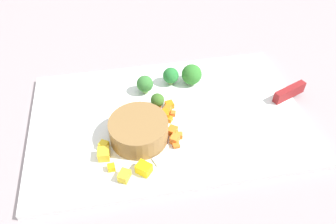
% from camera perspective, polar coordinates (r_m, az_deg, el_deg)
% --- Properties ---
extents(ground_plane, '(4.00, 4.00, 0.00)m').
position_cam_1_polar(ground_plane, '(0.64, -0.00, -1.39)').
color(ground_plane, '#9C8E91').
extents(cutting_board, '(0.52, 0.33, 0.01)m').
position_cam_1_polar(cutting_board, '(0.64, -0.00, -1.02)').
color(cutting_board, white).
rests_on(cutting_board, ground_plane).
extents(prep_bowl, '(0.10, 0.10, 0.04)m').
position_cam_1_polar(prep_bowl, '(0.58, -5.11, -3.15)').
color(prep_bowl, olive).
rests_on(prep_bowl, cutting_board).
extents(chef_knife, '(0.34, 0.14, 0.02)m').
position_cam_1_polar(chef_knife, '(0.67, 16.54, 1.19)').
color(chef_knife, silver).
rests_on(chef_knife, cutting_board).
extents(carrot_dice_0, '(0.02, 0.02, 0.02)m').
position_cam_1_polar(carrot_dice_0, '(0.63, -0.46, 0.27)').
color(carrot_dice_0, orange).
rests_on(carrot_dice_0, cutting_board).
extents(carrot_dice_1, '(0.02, 0.02, 0.02)m').
position_cam_1_polar(carrot_dice_1, '(0.62, -0.78, -0.59)').
color(carrot_dice_1, orange).
rests_on(carrot_dice_1, cutting_board).
extents(carrot_dice_2, '(0.02, 0.02, 0.01)m').
position_cam_1_polar(carrot_dice_2, '(0.65, 0.26, 1.26)').
color(carrot_dice_2, orange).
rests_on(carrot_dice_2, cutting_board).
extents(carrot_dice_3, '(0.01, 0.01, 0.01)m').
position_cam_1_polar(carrot_dice_3, '(0.62, 0.44, -1.22)').
color(carrot_dice_3, orange).
rests_on(carrot_dice_3, cutting_board).
extents(carrot_dice_4, '(0.01, 0.01, 0.01)m').
position_cam_1_polar(carrot_dice_4, '(0.59, 1.93, -4.09)').
color(carrot_dice_4, orange).
rests_on(carrot_dice_4, cutting_board).
extents(carrot_dice_5, '(0.01, 0.01, 0.01)m').
position_cam_1_polar(carrot_dice_5, '(0.63, 0.84, -0.08)').
color(carrot_dice_5, orange).
rests_on(carrot_dice_5, cutting_board).
extents(carrot_dice_6, '(0.01, 0.01, 0.01)m').
position_cam_1_polar(carrot_dice_6, '(0.58, 1.68, -5.87)').
color(carrot_dice_6, orange).
rests_on(carrot_dice_6, cutting_board).
extents(carrot_dice_7, '(0.02, 0.02, 0.01)m').
position_cam_1_polar(carrot_dice_7, '(0.60, 1.08, -3.23)').
color(carrot_dice_7, orange).
rests_on(carrot_dice_7, cutting_board).
extents(carrot_dice_8, '(0.01, 0.01, 0.01)m').
position_cam_1_polar(carrot_dice_8, '(0.64, -1.88, 1.03)').
color(carrot_dice_8, orange).
rests_on(carrot_dice_8, cutting_board).
extents(carrot_dice_9, '(0.02, 0.02, 0.01)m').
position_cam_1_polar(carrot_dice_9, '(0.58, 1.29, -4.72)').
color(carrot_dice_9, orange).
rests_on(carrot_dice_9, cutting_board).
extents(carrot_dice_10, '(0.02, 0.02, 0.01)m').
position_cam_1_polar(carrot_dice_10, '(0.63, -2.26, 0.29)').
color(carrot_dice_10, orange).
rests_on(carrot_dice_10, cutting_board).
extents(pepper_dice_0, '(0.02, 0.03, 0.02)m').
position_cam_1_polar(pepper_dice_0, '(0.54, -7.60, -10.93)').
color(pepper_dice_0, yellow).
rests_on(pepper_dice_0, cutting_board).
extents(pepper_dice_1, '(0.03, 0.03, 0.02)m').
position_cam_1_polar(pepper_dice_1, '(0.54, -4.21, -9.77)').
color(pepper_dice_1, yellow).
rests_on(pepper_dice_1, cutting_board).
extents(pepper_dice_2, '(0.02, 0.02, 0.02)m').
position_cam_1_polar(pepper_dice_2, '(0.57, -11.10, -7.18)').
color(pepper_dice_2, yellow).
rests_on(pepper_dice_2, cutting_board).
extents(pepper_dice_3, '(0.01, 0.01, 0.01)m').
position_cam_1_polar(pepper_dice_3, '(0.56, -9.81, -9.47)').
color(pepper_dice_3, yellow).
rests_on(pepper_dice_3, cutting_board).
extents(pepper_dice_4, '(0.02, 0.02, 0.01)m').
position_cam_1_polar(pepper_dice_4, '(0.59, -11.08, -5.68)').
color(pepper_dice_4, yellow).
rests_on(pepper_dice_4, cutting_board).
extents(broccoli_floret_0, '(0.03, 0.03, 0.04)m').
position_cam_1_polar(broccoli_floret_0, '(0.69, 0.49, 6.32)').
color(broccoli_floret_0, '#86AE54').
rests_on(broccoli_floret_0, cutting_board).
extents(broccoli_floret_1, '(0.03, 0.03, 0.04)m').
position_cam_1_polar(broccoli_floret_1, '(0.67, -4.04, 4.86)').
color(broccoli_floret_1, '#86BA63').
rests_on(broccoli_floret_1, cutting_board).
extents(broccoli_floret_2, '(0.03, 0.03, 0.03)m').
position_cam_1_polar(broccoli_floret_2, '(0.63, -1.84, 2.03)').
color(broccoli_floret_2, '#81B468').
rests_on(broccoli_floret_2, cutting_board).
extents(broccoli_floret_3, '(0.04, 0.04, 0.04)m').
position_cam_1_polar(broccoli_floret_3, '(0.69, 4.14, 6.50)').
color(broccoli_floret_3, '#89B168').
rests_on(broccoli_floret_3, cutting_board).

